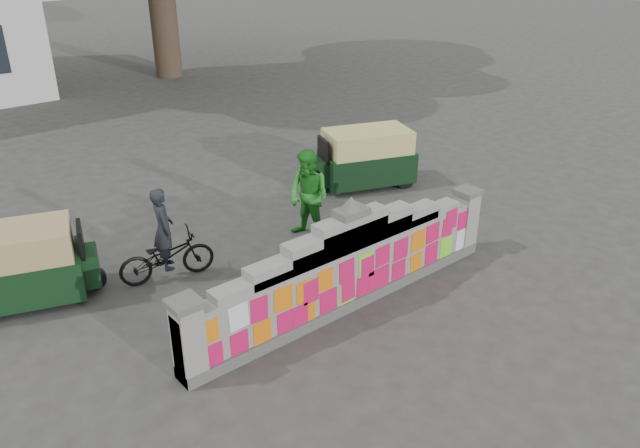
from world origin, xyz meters
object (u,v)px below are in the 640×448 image
object	(u,v)px
cyclist_bike	(167,257)
pedestrian	(309,196)
rickshaw_left	(18,266)
rickshaw_right	(365,157)
cyclist_rider	(165,241)

from	to	relation	value
cyclist_bike	pedestrian	distance (m)	3.07
cyclist_bike	rickshaw_left	world-z (taller)	rickshaw_left
rickshaw_left	rickshaw_right	distance (m)	8.12
cyclist_rider	rickshaw_left	distance (m)	2.42
pedestrian	rickshaw_left	bearing A→B (deg)	-114.21
cyclist_bike	rickshaw_left	bearing A→B (deg)	83.08
cyclist_bike	rickshaw_left	xyz separation A→B (m)	(-2.26, 0.86, 0.26)
cyclist_bike	cyclist_rider	world-z (taller)	cyclist_rider
pedestrian	rickshaw_right	xyz separation A→B (m)	(2.84, 1.36, -0.21)
rickshaw_right	cyclist_bike	bearing A→B (deg)	30.19
cyclist_bike	rickshaw_right	world-z (taller)	rickshaw_right
cyclist_bike	rickshaw_left	distance (m)	2.44
cyclist_rider	rickshaw_right	xyz separation A→B (m)	(5.85, 0.99, -0.03)
cyclist_rider	rickshaw_left	bearing A→B (deg)	83.08
cyclist_rider	pedestrian	size ratio (longest dim) A/B	0.82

